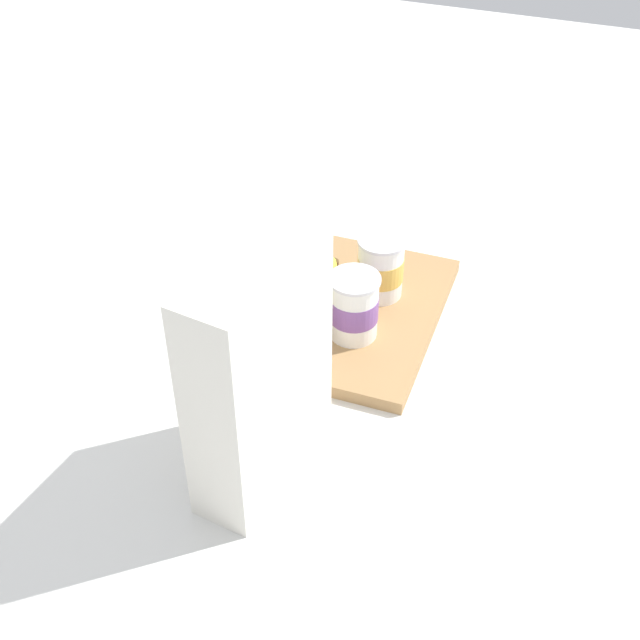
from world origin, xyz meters
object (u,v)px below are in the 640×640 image
Objects in this scene: yogurt_cup_front at (381,267)px; cereal_box at (255,372)px; yogurt_cup_back at (354,307)px; cutting_board at (344,311)px; banana_bunch at (302,291)px.

cereal_box is at bearing -7.15° from yogurt_cup_front.
cutting_board is at bearing -150.72° from yogurt_cup_back.
cereal_box is 0.24m from yogurt_cup_back.
cutting_board is at bearing -172.45° from cereal_box.
cutting_board is 0.08m from yogurt_cup_front.
cutting_board is at bearing 100.76° from banana_bunch.
cutting_board is 1.10× the size of cereal_box.
yogurt_cup_back reaches higher than cutting_board.
yogurt_cup_back reaches higher than banana_bunch.
yogurt_cup_front reaches higher than cutting_board.
cereal_box is at bearing -8.27° from yogurt_cup_back.
banana_bunch is (-0.26, -0.05, -0.10)m from cereal_box.
yogurt_cup_front is 0.99× the size of yogurt_cup_back.
cereal_box reaches higher than banana_bunch.
yogurt_cup_back is (-0.23, 0.03, -0.08)m from cereal_box.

